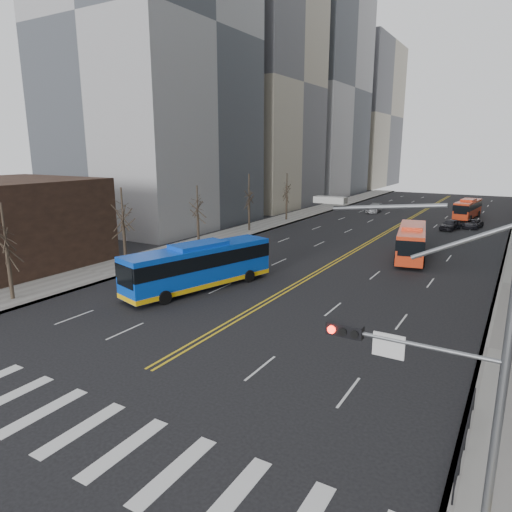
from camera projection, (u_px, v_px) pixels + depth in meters
The scene contains 15 objects.
ground at pixel (61, 420), 18.43m from camera, with size 220.00×220.00×0.00m, color black.
sidewalk_left at pixel (261, 226), 64.32m from camera, with size 5.00×130.00×0.15m, color gray.
crosswalk at pixel (61, 420), 18.43m from camera, with size 26.70×4.00×0.01m.
centerline at pixel (397, 226), 64.60m from camera, with size 0.55×100.00×0.01m.
office_towers at pixel (430, 61), 70.39m from camera, with size 83.00×134.00×58.00m.
signal_mast at pixel (442, 373), 12.21m from camera, with size 5.37×0.37×9.39m.
pedestrian_railing at pixel (466, 433), 16.23m from camera, with size 0.06×6.06×1.02m.
street_trees at pixel (287, 204), 49.86m from camera, with size 35.20×47.20×7.60m.
blue_bus at pixel (199, 265), 35.41m from camera, with size 6.08×12.88×3.66m.
red_bus_near at pixel (412, 240), 45.33m from camera, with size 4.37×10.98×3.41m.
red_bus_far at pixel (468, 208), 71.22m from camera, with size 3.22×9.90×3.12m.
car_white at pixel (210, 251), 45.38m from camera, with size 1.67×4.80×1.58m, color silver.
car_dark_mid at pixel (451, 225), 61.60m from camera, with size 1.73×4.30×1.46m, color black.
car_silver at pixel (374, 208), 78.67m from camera, with size 2.02×4.96×1.44m, color #ADADB2.
car_dark_far at pixel (473, 224), 62.98m from camera, with size 1.99×4.31×1.20m, color black.
Camera 1 is at (15.11, -10.17, 10.70)m, focal length 32.00 mm.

